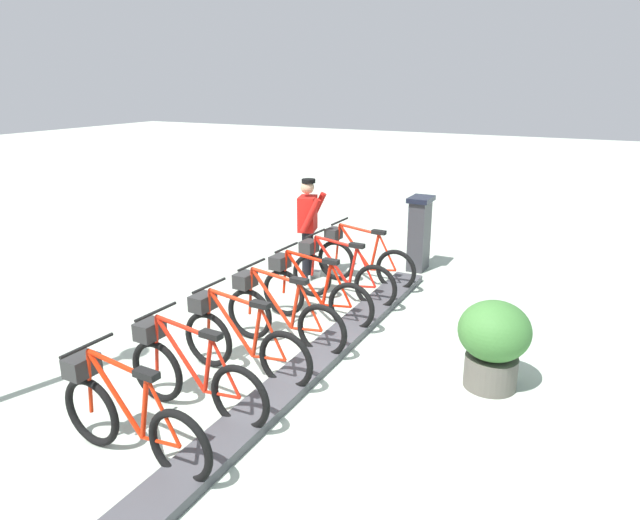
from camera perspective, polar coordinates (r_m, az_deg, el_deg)
The scene contains 12 objects.
ground_plane at distance 6.87m, azimuth -0.39°, elevation -10.18°, with size 60.00×60.00×0.00m, color #AFBDAB.
dock_rail_base at distance 6.85m, azimuth -0.39°, elevation -9.80°, with size 0.44×6.71×0.10m, color #47474C.
payment_kiosk at distance 10.09m, azimuth 9.71°, elevation 2.71°, with size 0.36×0.52×1.28m.
bike_docked_0 at distance 9.28m, azimuth 4.05°, elevation 0.09°, with size 1.72×0.54×1.02m.
bike_docked_1 at distance 8.54m, azimuth 1.81°, elevation -1.41°, with size 1.72×0.54×1.02m.
bike_docked_2 at distance 7.83m, azimuth -0.84°, elevation -3.19°, with size 1.72×0.54×1.02m.
bike_docked_3 at distance 7.15m, azimuth -4.03°, elevation -5.30°, with size 1.72×0.54×1.02m.
bike_docked_4 at distance 6.50m, azimuth -7.89°, elevation -7.82°, with size 1.72×0.54×1.02m.
bike_docked_5 at distance 5.91m, azimuth -12.63°, elevation -10.82°, with size 1.72×0.54×1.02m.
bike_docked_6 at distance 5.38m, azimuth -18.49°, elevation -14.36°, with size 1.72×0.54×1.02m.
worker_near_rack at distance 9.43m, azimuth -1.17°, elevation 3.44°, with size 0.53×0.69×1.66m.
planter_bush at distance 6.44m, azimuth 16.67°, elevation -7.57°, with size 0.76×0.76×0.97m.
Camera 1 is at (-2.82, 5.40, 3.18)m, focal length 32.59 mm.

